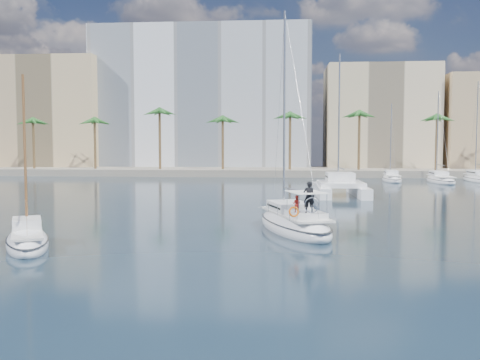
{
  "coord_description": "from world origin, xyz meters",
  "views": [
    {
      "loc": [
        3.73,
        -33.85,
        5.73
      ],
      "look_at": [
        0.93,
        1.5,
        3.25
      ],
      "focal_mm": 40.0,
      "sensor_mm": 36.0,
      "label": 1
    }
  ],
  "objects": [
    {
      "name": "moored_yacht_a",
      "position": [
        20.0,
        47.0,
        0.0
      ],
      "size": [
        3.37,
        9.52,
        11.9
      ],
      "primitive_type": null,
      "rotation": [
        0.0,
        0.0,
        -0.07
      ],
      "color": "white",
      "rests_on": "ground"
    },
    {
      "name": "building_beige",
      "position": [
        22.0,
        70.0,
        10.0
      ],
      "size": [
        20.0,
        14.0,
        20.0
      ],
      "primitive_type": "cube",
      "color": "beige",
      "rests_on": "ground"
    },
    {
      "name": "seagull",
      "position": [
        2.48,
        5.16,
        1.0
      ],
      "size": [
        1.02,
        0.44,
        0.19
      ],
      "color": "silver",
      "rests_on": "ground"
    },
    {
      "name": "ground",
      "position": [
        0.0,
        0.0,
        0.0
      ],
      "size": [
        160.0,
        160.0,
        0.0
      ],
      "primitive_type": "plane",
      "color": "black",
      "rests_on": "ground"
    },
    {
      "name": "moored_yacht_b",
      "position": [
        26.5,
        45.0,
        0.0
      ],
      "size": [
        3.32,
        10.83,
        13.72
      ],
      "primitive_type": null,
      "rotation": [
        0.0,
        0.0,
        -0.02
      ],
      "color": "white",
      "rests_on": "ground"
    },
    {
      "name": "main_sloop",
      "position": [
        4.51,
        0.82,
        0.5
      ],
      "size": [
        6.31,
        10.84,
        15.34
      ],
      "rotation": [
        0.0,
        0.0,
        0.31
      ],
      "color": "white",
      "rests_on": "ground"
    },
    {
      "name": "building_modern",
      "position": [
        -12.0,
        73.0,
        14.0
      ],
      "size": [
        42.0,
        16.0,
        28.0
      ],
      "primitive_type": "cube",
      "color": "white",
      "rests_on": "ground"
    },
    {
      "name": "building_tan_left",
      "position": [
        -42.0,
        69.0,
        11.0
      ],
      "size": [
        22.0,
        14.0,
        22.0
      ],
      "primitive_type": "cube",
      "color": "tan",
      "rests_on": "ground"
    },
    {
      "name": "palm_left",
      "position": [
        -34.0,
        57.0,
        10.28
      ],
      "size": [
        3.6,
        3.6,
        12.3
      ],
      "color": "brown",
      "rests_on": "ground"
    },
    {
      "name": "palm_right",
      "position": [
        34.0,
        57.0,
        10.28
      ],
      "size": [
        3.6,
        3.6,
        12.3
      ],
      "color": "brown",
      "rests_on": "ground"
    },
    {
      "name": "catamaran",
      "position": [
        10.0,
        24.56,
        1.11
      ],
      "size": [
        5.45,
        10.58,
        15.48
      ],
      "rotation": [
        0.0,
        0.0,
        0.02
      ],
      "color": "white",
      "rests_on": "ground"
    },
    {
      "name": "small_sloop",
      "position": [
        -10.22,
        -5.84,
        0.39
      ],
      "size": [
        5.13,
        7.31,
        10.14
      ],
      "rotation": [
        0.0,
        0.0,
        0.46
      ],
      "color": "white",
      "rests_on": "ground"
    },
    {
      "name": "quay",
      "position": [
        0.0,
        61.0,
        0.6
      ],
      "size": [
        120.0,
        14.0,
        1.2
      ],
      "primitive_type": "cube",
      "color": "gray",
      "rests_on": "ground"
    },
    {
      "name": "palm_centre",
      "position": [
        0.0,
        57.0,
        10.28
      ],
      "size": [
        3.6,
        3.6,
        12.3
      ],
      "color": "brown",
      "rests_on": "ground"
    }
  ]
}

